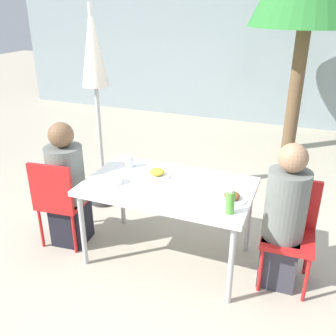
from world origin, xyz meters
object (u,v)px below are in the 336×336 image
Objects in this scene: person_right at (284,220)px; salad_bowl at (114,180)px; person_left at (67,188)px; chair_right at (290,225)px; bottle at (230,202)px; chair_left at (59,197)px; drinking_cup at (129,161)px; closed_umbrella at (94,67)px.

salad_bowl is (-1.38, -0.17, 0.18)m from person_right.
chair_right is at bearing 0.24° from person_left.
bottle is at bearing 36.50° from person_right.
chair_left is 6.13× the size of salad_bowl.
bottle is at bearing -24.43° from drinking_cup.
bottle is (-0.42, -0.37, 0.32)m from chair_right.
chair_right is 1.49m from drinking_cup.
bottle is (1.53, -0.17, 0.26)m from person_left.
person_left reaches higher than drinking_cup.
bottle is at bearing -8.80° from chair_left.
chair_right is 0.71× the size of person_right.
drinking_cup is 0.35m from salad_bowl.
closed_umbrella is 11.30× the size of bottle.
chair_left is 0.41× the size of closed_umbrella.
chair_right is at bearing 41.81° from bottle.
bottle is 1.14m from drinking_cup.
person_right reaches higher than salad_bowl.
chair_left reaches higher than drinking_cup.
closed_umbrella reaches higher than salad_bowl.
chair_left reaches higher than salad_bowl.
person_right is at bearing 38.26° from bottle.
bottle is at bearing -7.06° from salad_bowl.
drinking_cup is at bearing 95.47° from salad_bowl.
salad_bowl is at bearing -10.32° from person_left.
person_right is at bearing -2.06° from person_left.
person_right reaches higher than chair_right.
drinking_cup is (0.53, 0.39, 0.28)m from chair_left.
chair_left is 0.72m from drinking_cup.
chair_right is at bearing 9.91° from salad_bowl.
closed_umbrella is at bearing 92.76° from person_left.
person_right reaches higher than bottle.
person_right is at bearing -7.30° from drinking_cup.
person_left is 1.38× the size of chair_right.
salad_bowl is at bearing 5.17° from person_right.
salad_bowl is at bearing -1.35° from chair_left.
person_right is at bearing 0.35° from chair_left.
closed_umbrella reaches higher than drinking_cup.
person_right is (1.90, 0.13, 0.02)m from person_left.
chair_left is 0.11m from person_left.
chair_left is at bearing -175.47° from salad_bowl.
chair_right is at bearing -121.92° from person_right.
person_left is 0.62m from drinking_cup.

